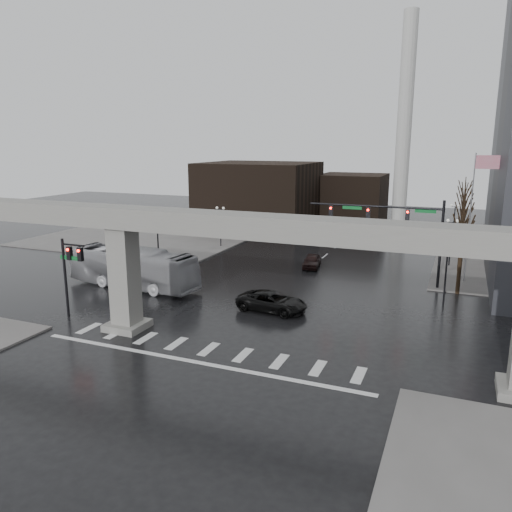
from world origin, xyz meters
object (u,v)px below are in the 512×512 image
(city_bus, at_px, (133,268))
(far_car, at_px, (312,261))
(signal_mast_arm, at_px, (398,223))
(pickup_truck, at_px, (272,302))

(city_bus, distance_m, far_car, 18.62)
(signal_mast_arm, height_order, city_bus, signal_mast_arm)
(pickup_truck, xyz_separation_m, city_bus, (-13.99, 1.40, 1.02))
(city_bus, bearing_deg, far_car, -38.85)
(pickup_truck, xyz_separation_m, far_car, (-1.06, 14.76, -0.08))
(pickup_truck, distance_m, far_car, 14.80)
(pickup_truck, bearing_deg, far_car, 9.50)
(pickup_truck, height_order, far_car, pickup_truck)
(city_bus, bearing_deg, signal_mast_arm, -60.25)
(signal_mast_arm, relative_size, far_car, 2.99)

